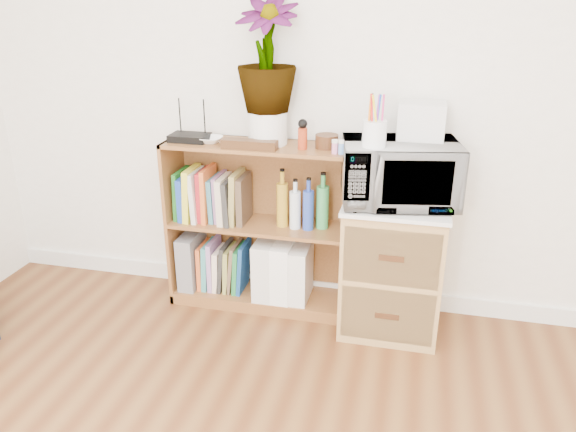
% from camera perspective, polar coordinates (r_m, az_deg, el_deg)
% --- Properties ---
extents(skirting_board, '(4.00, 0.02, 0.10)m').
position_cam_1_polar(skirting_board, '(3.37, 3.55, -7.42)').
color(skirting_board, white).
rests_on(skirting_board, ground).
extents(bookshelf, '(1.00, 0.30, 0.95)m').
position_cam_1_polar(bookshelf, '(3.13, -3.04, -1.13)').
color(bookshelf, brown).
rests_on(bookshelf, ground).
extents(wicker_unit, '(0.50, 0.45, 0.70)m').
position_cam_1_polar(wicker_unit, '(3.00, 10.52, -5.16)').
color(wicker_unit, '#9E7542').
rests_on(wicker_unit, ground).
extents(microwave, '(0.61, 0.47, 0.31)m').
position_cam_1_polar(microwave, '(2.80, 11.24, 4.33)').
color(microwave, white).
rests_on(microwave, wicker_unit).
extents(pen_cup, '(0.11, 0.11, 0.12)m').
position_cam_1_polar(pen_cup, '(2.64, 8.75, 8.26)').
color(pen_cup, white).
rests_on(pen_cup, microwave).
extents(small_appliance, '(0.22, 0.18, 0.18)m').
position_cam_1_polar(small_appliance, '(2.83, 13.39, 9.42)').
color(small_appliance, silver).
rests_on(small_appliance, microwave).
extents(router, '(0.21, 0.14, 0.04)m').
position_cam_1_polar(router, '(3.07, -9.96, 7.86)').
color(router, black).
rests_on(router, bookshelf).
extents(white_bowl, '(0.13, 0.13, 0.03)m').
position_cam_1_polar(white_bowl, '(3.02, -7.91, 7.68)').
color(white_bowl, white).
rests_on(white_bowl, bookshelf).
extents(plant_pot, '(0.20, 0.20, 0.17)m').
position_cam_1_polar(plant_pot, '(2.96, -2.08, 8.97)').
color(plant_pot, white).
rests_on(plant_pot, bookshelf).
extents(potted_plant, '(0.31, 0.31, 0.56)m').
position_cam_1_polar(potted_plant, '(2.90, -2.18, 16.02)').
color(potted_plant, '#2D6A2A').
rests_on(potted_plant, plant_pot).
extents(trinket_box, '(0.29, 0.07, 0.05)m').
position_cam_1_polar(trinket_box, '(2.88, -3.94, 7.27)').
color(trinket_box, '#341C0E').
rests_on(trinket_box, bookshelf).
extents(kokeshi_doll, '(0.05, 0.05, 0.11)m').
position_cam_1_polar(kokeshi_doll, '(2.86, 1.49, 7.87)').
color(kokeshi_doll, '#AB3315').
rests_on(kokeshi_doll, bookshelf).
extents(wooden_bowl, '(0.12, 0.12, 0.07)m').
position_cam_1_polar(wooden_bowl, '(2.89, 3.95, 7.58)').
color(wooden_bowl, '#3D2510').
rests_on(wooden_bowl, bookshelf).
extents(paint_jars, '(0.12, 0.04, 0.06)m').
position_cam_1_polar(paint_jars, '(2.79, 5.44, 6.89)').
color(paint_jars, pink).
rests_on(paint_jars, bookshelf).
extents(file_box, '(0.10, 0.26, 0.32)m').
position_cam_1_polar(file_box, '(3.36, -9.71, -4.32)').
color(file_box, slate).
rests_on(file_box, bookshelf).
extents(magazine_holder_left, '(0.11, 0.27, 0.34)m').
position_cam_1_polar(magazine_holder_left, '(3.21, -2.21, -5.17)').
color(magazine_holder_left, silver).
rests_on(magazine_holder_left, bookshelf).
extents(magazine_holder_mid, '(0.11, 0.27, 0.33)m').
position_cam_1_polar(magazine_holder_mid, '(3.19, -0.42, -5.38)').
color(magazine_holder_mid, white).
rests_on(magazine_holder_mid, bookshelf).
extents(magazine_holder_right, '(0.10, 0.25, 0.32)m').
position_cam_1_polar(magazine_holder_right, '(3.17, 1.30, -5.71)').
color(magazine_holder_right, white).
rests_on(magazine_holder_right, bookshelf).
extents(cookbooks, '(0.40, 0.20, 0.31)m').
position_cam_1_polar(cookbooks, '(3.15, -7.70, 2.01)').
color(cookbooks, '#1C6A20').
rests_on(cookbooks, bookshelf).
extents(liquor_bottles, '(0.28, 0.07, 0.31)m').
position_cam_1_polar(liquor_bottles, '(3.01, 1.52, 1.43)').
color(liquor_bottles, '#B48921').
rests_on(liquor_bottles, bookshelf).
extents(lower_books, '(0.28, 0.19, 0.30)m').
position_cam_1_polar(lower_books, '(3.30, -6.54, -5.05)').
color(lower_books, '#D95A26').
rests_on(lower_books, bookshelf).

